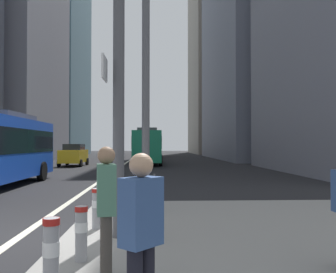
% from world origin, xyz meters
% --- Properties ---
extents(ground_plane, '(160.00, 160.00, 0.00)m').
position_xyz_m(ground_plane, '(0.00, 20.00, 0.00)').
color(ground_plane, black).
extents(median_island, '(9.00, 10.00, 0.15)m').
position_xyz_m(median_island, '(5.50, -1.00, 0.07)').
color(median_island, gray).
rests_on(median_island, ground).
extents(lane_centre_line, '(0.20, 80.00, 0.01)m').
position_xyz_m(lane_centre_line, '(0.00, 30.00, 0.01)').
color(lane_centre_line, beige).
rests_on(lane_centre_line, ground).
extents(office_tower_left_far, '(12.15, 18.97, 32.59)m').
position_xyz_m(office_tower_left_far, '(-16.00, 59.51, 16.30)').
color(office_tower_left_far, slate).
rests_on(office_tower_left_far, ground).
extents(office_tower_right_mid, '(12.02, 25.85, 40.36)m').
position_xyz_m(office_tower_right_mid, '(17.00, 41.82, 20.18)').
color(office_tower_right_mid, slate).
rests_on(office_tower_right_mid, ground).
extents(office_tower_right_far, '(11.96, 20.43, 57.04)m').
position_xyz_m(office_tower_right_far, '(17.00, 69.96, 28.52)').
color(office_tower_right_far, gray).
rests_on(office_tower_right_far, ground).
extents(city_bus_red_receding, '(2.72, 11.30, 3.40)m').
position_xyz_m(city_bus_red_receding, '(2.24, 28.87, 1.84)').
color(city_bus_red_receding, '#198456').
rests_on(city_bus_red_receding, ground).
extents(city_bus_red_distant, '(2.79, 10.77, 3.40)m').
position_xyz_m(city_bus_red_distant, '(2.01, 49.79, 1.84)').
color(city_bus_red_distant, red).
rests_on(city_bus_red_distant, ground).
extents(car_oncoming_mid, '(2.06, 4.36, 1.94)m').
position_xyz_m(car_oncoming_mid, '(-4.25, 25.61, 0.99)').
color(car_oncoming_mid, gold).
rests_on(car_oncoming_mid, ground).
extents(car_receding_near, '(2.11, 4.34, 1.94)m').
position_xyz_m(car_receding_near, '(2.43, 38.29, 0.99)').
color(car_receding_near, '#B2A899').
rests_on(car_receding_near, ground).
extents(traffic_signal_gantry, '(6.35, 0.65, 6.00)m').
position_xyz_m(traffic_signal_gantry, '(-0.03, -0.52, 4.12)').
color(traffic_signal_gantry, '#515156').
rests_on(traffic_signal_gantry, median_island).
extents(street_lamp_post, '(5.50, 0.32, 8.00)m').
position_xyz_m(street_lamp_post, '(2.57, 1.95, 5.28)').
color(street_lamp_post, '#56565B').
rests_on(street_lamp_post, median_island).
extents(bollard_left, '(0.20, 0.20, 0.93)m').
position_xyz_m(bollard_left, '(1.59, -3.34, 0.66)').
color(bollard_left, '#99999E').
rests_on(bollard_left, median_island).
extents(bollard_right, '(0.20, 0.20, 0.83)m').
position_xyz_m(bollard_right, '(1.67, -1.95, 0.61)').
color(bollard_right, '#99999E').
rests_on(bollard_right, median_island).
extents(bollard_back, '(0.20, 0.20, 0.84)m').
position_xyz_m(bollard_back, '(1.57, 0.21, 0.62)').
color(bollard_back, '#99999E').
rests_on(bollard_back, median_island).
extents(pedestrian_railing, '(0.06, 3.33, 0.98)m').
position_xyz_m(pedestrian_railing, '(2.80, 0.79, 0.84)').
color(pedestrian_railing, black).
rests_on(pedestrian_railing, median_island).
extents(pedestrian_waiting, '(0.30, 0.42, 1.75)m').
position_xyz_m(pedestrian_waiting, '(2.15, -2.74, 1.12)').
color(pedestrian_waiting, '#423D38').
rests_on(pedestrian_waiting, median_island).
extents(pedestrian_far, '(0.43, 0.44, 1.69)m').
position_xyz_m(pedestrian_far, '(2.65, -4.19, 1.09)').
color(pedestrian_far, black).
rests_on(pedestrian_far, median_island).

